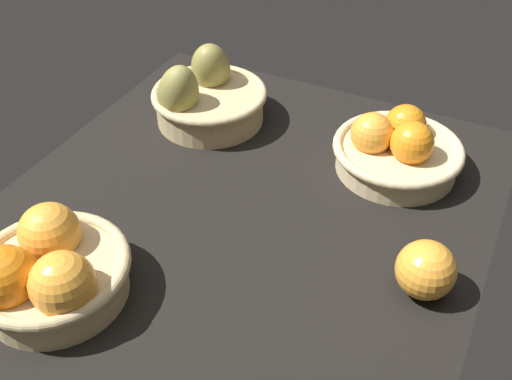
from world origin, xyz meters
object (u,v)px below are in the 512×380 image
object	(u,v)px
basket_near_right	(48,271)
basket_far_left	(397,149)
loose_orange_front_gap	(426,270)
basket_near_left_pears	(205,97)

from	to	relation	value
basket_near_right	basket_far_left	bearing A→B (deg)	145.61
basket_near_right	loose_orange_front_gap	bearing A→B (deg)	117.26
basket_near_left_pears	basket_far_left	distance (cm)	35.28
basket_near_left_pears	loose_orange_front_gap	size ratio (longest dim) A/B	2.71
basket_near_right	basket_far_left	distance (cm)	56.26
basket_near_left_pears	loose_orange_front_gap	xyz separation A→B (cm)	(23.63, 46.12, -0.57)
basket_near_right	loose_orange_front_gap	size ratio (longest dim) A/B	2.58
basket_near_right	loose_orange_front_gap	xyz separation A→B (cm)	(-21.97, 42.64, -0.64)
basket_far_left	loose_orange_front_gap	world-z (taller)	basket_far_left
basket_far_left	loose_orange_front_gap	size ratio (longest dim) A/B	2.68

